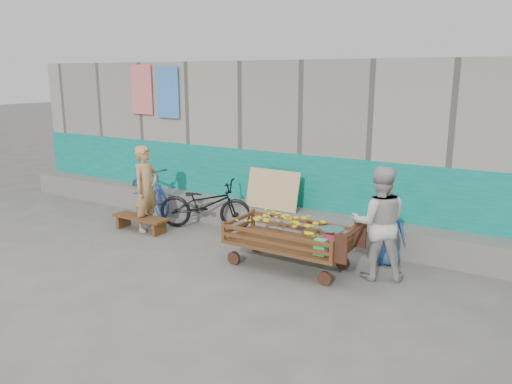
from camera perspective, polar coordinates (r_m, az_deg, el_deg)
The scene contains 9 objects.
ground at distance 7.35m, azimuth -8.89°, elevation -8.92°, with size 80.00×80.00×0.00m, color #57564F.
building_wall at distance 10.31m, azimuth 5.51°, elevation 6.04°, with size 12.00×3.50×3.00m.
banana_cart at distance 7.26m, azimuth 3.45°, elevation -4.41°, with size 1.92×0.88×0.82m.
bench at distance 9.22m, azimuth -13.06°, elevation -3.16°, with size 1.09×0.33×0.27m.
vendor_man at distance 9.12m, azimuth -12.44°, elevation 0.39°, with size 0.56×0.37×1.54m, color tan.
woman at distance 7.00m, azimuth 13.86°, elevation -3.45°, with size 0.77×0.60×1.58m, color #BAB9B4.
child at distance 7.59m, azimuth 14.99°, elevation -4.63°, with size 0.47×0.31×0.96m, color #264F90.
bicycle_dark at distance 9.11m, azimuth -5.82°, elevation -1.42°, with size 0.60×1.73×0.91m, color black.
bicycle_blue at distance 10.24m, azimuth -12.18°, elevation 0.29°, with size 0.47×1.68×1.01m, color #25479E.
Camera 1 is at (4.45, -5.16, 2.77)m, focal length 35.00 mm.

